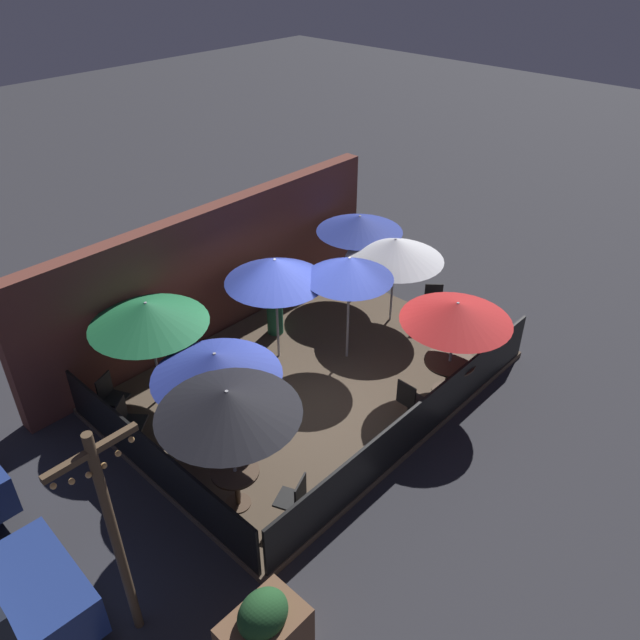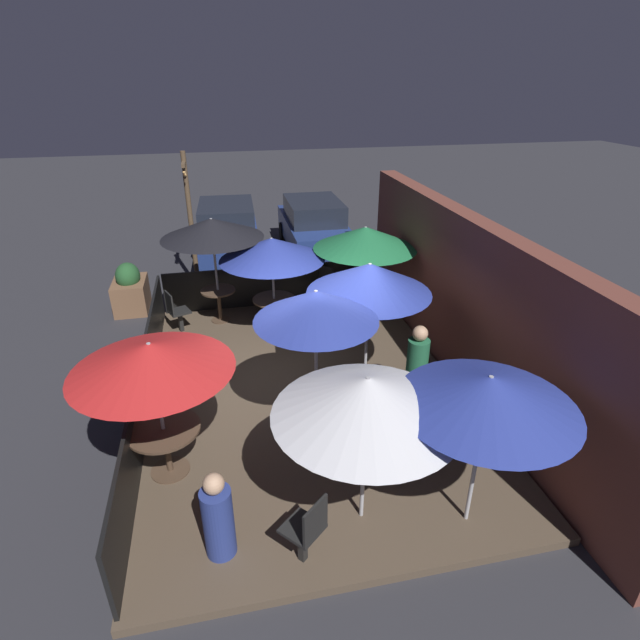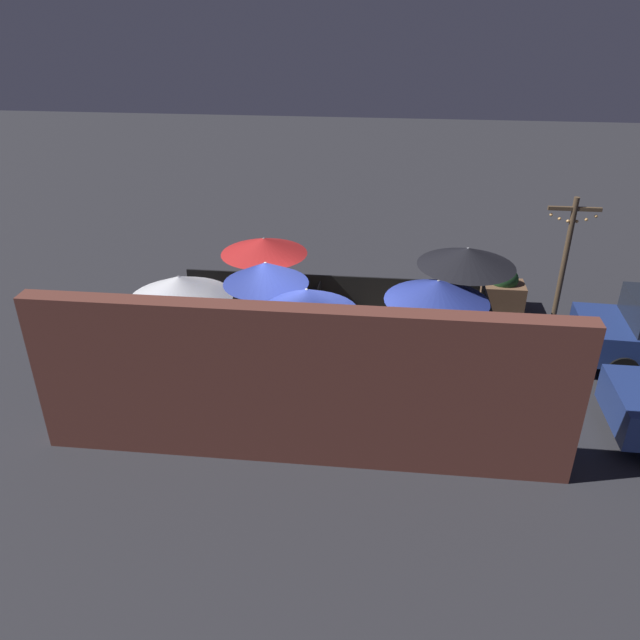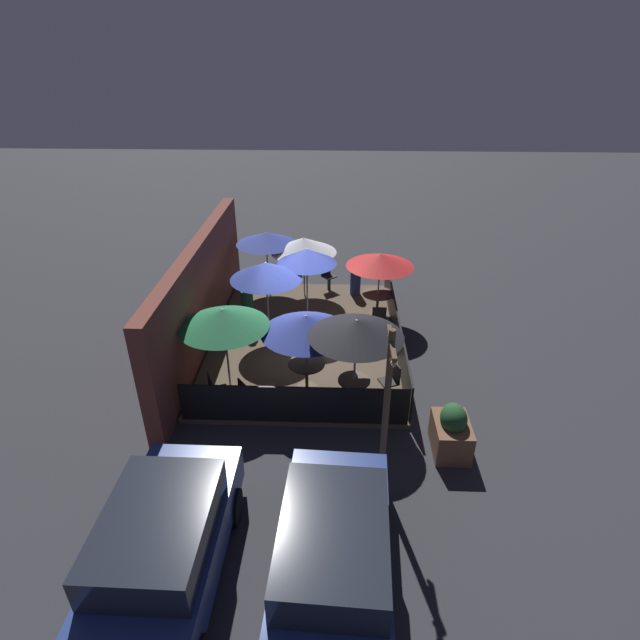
% 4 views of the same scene
% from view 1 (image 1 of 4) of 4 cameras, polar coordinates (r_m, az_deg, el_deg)
% --- Properties ---
extents(ground_plane, '(60.00, 60.00, 0.00)m').
position_cam_1_polar(ground_plane, '(12.60, -0.85, -5.83)').
color(ground_plane, '#2D2D33').
extents(patio_deck, '(7.43, 5.28, 0.12)m').
position_cam_1_polar(patio_deck, '(12.56, -0.85, -5.62)').
color(patio_deck, brown).
rests_on(patio_deck, ground_plane).
extents(building_wall, '(9.03, 0.36, 2.95)m').
position_cam_1_polar(building_wall, '(13.59, -9.69, 4.35)').
color(building_wall, brown).
rests_on(building_wall, ground_plane).
extents(fence_front, '(7.23, 0.05, 0.95)m').
position_cam_1_polar(fence_front, '(11.00, 9.06, -9.18)').
color(fence_front, black).
rests_on(fence_front, patio_deck).
extents(fence_side_left, '(0.05, 5.08, 0.95)m').
position_cam_1_polar(fence_side_left, '(10.56, -15.13, -12.30)').
color(fence_side_left, black).
rests_on(fence_side_left, patio_deck).
extents(patio_umbrella_0, '(2.11, 2.11, 2.30)m').
position_cam_1_polar(patio_umbrella_0, '(8.86, -8.44, -7.45)').
color(patio_umbrella_0, '#B2B2B7').
rests_on(patio_umbrella_0, patio_deck).
extents(patio_umbrella_1, '(2.13, 2.13, 2.02)m').
position_cam_1_polar(patio_umbrella_1, '(10.07, -9.52, -4.05)').
color(patio_umbrella_1, '#B2B2B7').
rests_on(patio_umbrella_1, patio_deck).
extents(patio_umbrella_2, '(2.04, 2.04, 2.02)m').
position_cam_1_polar(patio_umbrella_2, '(11.42, 12.40, 0.73)').
color(patio_umbrella_2, '#B2B2B7').
rests_on(patio_umbrella_2, patio_deck).
extents(patio_umbrella_3, '(2.14, 2.14, 2.03)m').
position_cam_1_polar(patio_umbrella_3, '(13.50, 6.88, 6.45)').
color(patio_umbrella_3, '#B2B2B7').
rests_on(patio_umbrella_3, patio_deck).
extents(patio_umbrella_4, '(2.14, 2.14, 2.14)m').
position_cam_1_polar(patio_umbrella_4, '(11.38, -15.51, 0.58)').
color(patio_umbrella_4, '#B2B2B7').
rests_on(patio_umbrella_4, patio_deck).
extents(patio_umbrella_5, '(1.99, 1.99, 2.08)m').
position_cam_1_polar(patio_umbrella_5, '(14.37, 3.66, 8.79)').
color(patio_umbrella_5, '#B2B2B7').
rests_on(patio_umbrella_5, patio_deck).
extents(patio_umbrella_6, '(1.74, 1.74, 2.33)m').
position_cam_1_polar(patio_umbrella_6, '(12.01, 2.70, 4.77)').
color(patio_umbrella_6, '#B2B2B7').
rests_on(patio_umbrella_6, patio_deck).
extents(patio_umbrella_7, '(2.00, 2.00, 2.28)m').
position_cam_1_polar(patio_umbrella_7, '(12.08, -4.13, 4.55)').
color(patio_umbrella_7, '#B2B2B7').
rests_on(patio_umbrella_7, patio_deck).
extents(dining_table_0, '(0.74, 0.74, 0.73)m').
position_cam_1_polar(dining_table_0, '(9.91, -7.71, -14.13)').
color(dining_table_0, '#4C3828').
rests_on(dining_table_0, patio_deck).
extents(dining_table_1, '(0.89, 0.89, 0.72)m').
position_cam_1_polar(dining_table_1, '(10.85, -8.93, -9.20)').
color(dining_table_1, '#4C3828').
rests_on(dining_table_1, patio_deck).
extents(dining_table_2, '(0.97, 0.97, 0.73)m').
position_cam_1_polar(dining_table_2, '(12.12, 11.71, -4.22)').
color(dining_table_2, '#4C3828').
rests_on(dining_table_2, patio_deck).
extents(patio_chair_0, '(0.41, 0.41, 0.91)m').
position_cam_1_polar(patio_chair_0, '(11.38, 8.18, -7.21)').
color(patio_chair_0, black).
rests_on(patio_chair_0, patio_deck).
extents(patio_chair_1, '(0.53, 0.53, 0.95)m').
position_cam_1_polar(patio_chair_1, '(11.90, -18.50, -6.65)').
color(patio_chair_1, black).
rests_on(patio_chair_1, patio_deck).
extents(patio_chair_2, '(0.56, 0.56, 0.95)m').
position_cam_1_polar(patio_chair_2, '(14.11, 10.32, 1.51)').
color(patio_chair_2, black).
rests_on(patio_chair_2, patio_deck).
extents(patio_chair_3, '(0.52, 0.52, 0.92)m').
position_cam_1_polar(patio_chair_3, '(9.66, -2.44, -16.04)').
color(patio_chair_3, black).
rests_on(patio_chair_3, patio_deck).
extents(patio_chair_4, '(0.56, 0.56, 0.91)m').
position_cam_1_polar(patio_chair_4, '(11.35, -17.02, -8.77)').
color(patio_chair_4, black).
rests_on(patio_chair_4, patio_deck).
extents(patron_0, '(0.47, 0.47, 1.15)m').
position_cam_1_polar(patron_0, '(13.47, 12.76, -0.53)').
color(patron_0, navy).
rests_on(patron_0, patio_deck).
extents(patron_1, '(0.47, 0.47, 1.39)m').
position_cam_1_polar(patron_1, '(13.55, -4.18, 1.16)').
color(patron_1, '#236642').
rests_on(patron_1, patio_deck).
extents(planter_box, '(1.05, 0.73, 1.15)m').
position_cam_1_polar(planter_box, '(8.64, -5.12, -26.40)').
color(planter_box, brown).
rests_on(planter_box, ground_plane).
extents(light_post, '(1.10, 0.12, 3.44)m').
position_cam_1_polar(light_post, '(8.00, -18.41, -17.71)').
color(light_post, brown).
rests_on(light_post, ground_plane).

